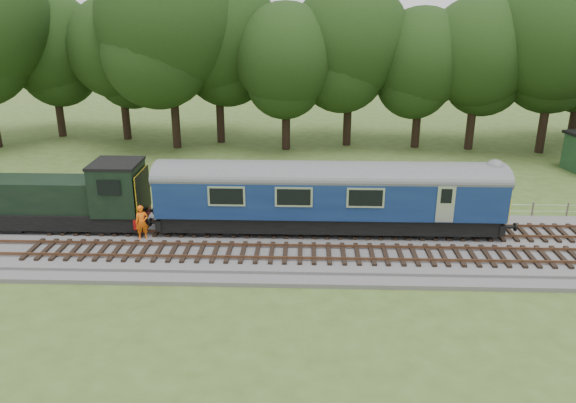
{
  "coord_description": "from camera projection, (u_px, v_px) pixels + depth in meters",
  "views": [
    {
      "loc": [
        -3.22,
        -26.56,
        12.19
      ],
      "look_at": [
        -4.19,
        1.4,
        2.0
      ],
      "focal_mm": 35.0,
      "sensor_mm": 36.0,
      "label": 1
    }
  ],
  "objects": [
    {
      "name": "track_south",
      "position": [
        372.0,
        254.0,
        27.36
      ],
      "size": [
        67.2,
        2.4,
        0.21
      ],
      "color": "black",
      "rests_on": "ballast"
    },
    {
      "name": "tree_line",
      "position": [
        343.0,
        144.0,
        49.66
      ],
      "size": [
        70.0,
        8.0,
        18.0
      ],
      "primitive_type": null,
      "color": "black",
      "rests_on": "ground"
    },
    {
      "name": "dmu_railcar",
      "position": [
        329.0,
        191.0,
        29.49
      ],
      "size": [
        18.05,
        2.86,
        3.88
      ],
      "color": "black",
      "rests_on": "ground"
    },
    {
      "name": "worker",
      "position": [
        142.0,
        222.0,
        28.98
      ],
      "size": [
        0.77,
        0.62,
        1.82
      ],
      "primitive_type": "imported",
      "rotation": [
        0.0,
        0.0,
        0.32
      ],
      "color": "#FF640D",
      "rests_on": "ballast"
    },
    {
      "name": "shunter_loco",
      "position": [
        69.0,
        199.0,
        30.16
      ],
      "size": [
        8.92,
        2.6,
        3.38
      ],
      "color": "black",
      "rests_on": "ground"
    },
    {
      "name": "ground",
      "position": [
        368.0,
        248.0,
        29.01
      ],
      "size": [
        120.0,
        120.0,
        0.0
      ],
      "primitive_type": "plane",
      "color": "#3D551F",
      "rests_on": "ground"
    },
    {
      "name": "ballast",
      "position": [
        368.0,
        245.0,
        28.95
      ],
      "size": [
        70.0,
        7.0,
        0.35
      ],
      "primitive_type": "cube",
      "color": "#4C4C4F",
      "rests_on": "ground"
    },
    {
      "name": "track_north",
      "position": [
        366.0,
        230.0,
        30.18
      ],
      "size": [
        67.2,
        2.4,
        0.21
      ],
      "color": "black",
      "rests_on": "ballast"
    },
    {
      "name": "fence",
      "position": [
        360.0,
        216.0,
        33.23
      ],
      "size": [
        64.0,
        0.12,
        1.0
      ],
      "primitive_type": null,
      "color": "#6B6054",
      "rests_on": "ground"
    }
  ]
}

